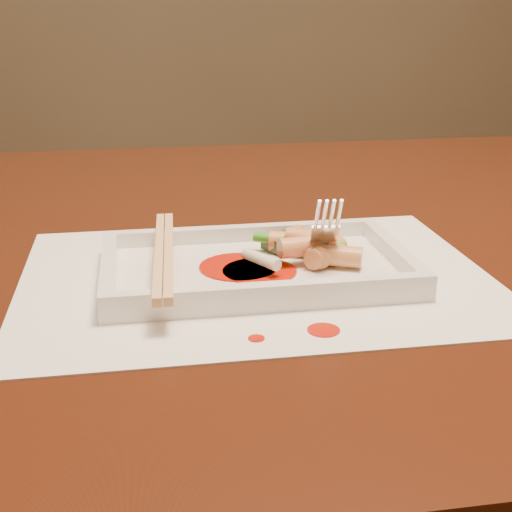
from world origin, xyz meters
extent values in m
cube|color=black|center=(0.00, 0.00, 0.73)|extent=(1.40, 0.90, 0.04)
cube|color=white|center=(-0.09, -0.14, 0.75)|extent=(0.40, 0.30, 0.00)
cylinder|color=red|center=(-0.06, -0.26, 0.75)|extent=(0.02, 0.02, 0.00)
cylinder|color=red|center=(-0.11, -0.26, 0.75)|extent=(0.01, 0.01, 0.00)
cube|color=white|center=(-0.09, -0.14, 0.76)|extent=(0.26, 0.16, 0.01)
cube|color=white|center=(-0.09, -0.07, 0.77)|extent=(0.26, 0.01, 0.01)
cube|color=white|center=(-0.09, -0.22, 0.77)|extent=(0.26, 0.01, 0.01)
cube|color=white|center=(-0.22, -0.14, 0.77)|extent=(0.01, 0.14, 0.01)
cube|color=white|center=(0.03, -0.14, 0.77)|extent=(0.01, 0.14, 0.01)
cube|color=black|center=(-0.06, -0.10, 0.77)|extent=(0.05, 0.04, 0.01)
cylinder|color=#EAEACC|center=(-0.09, -0.16, 0.77)|extent=(0.03, 0.04, 0.01)
cylinder|color=#288C16|center=(-0.05, -0.12, 0.77)|extent=(0.08, 0.05, 0.01)
cube|color=#E3B071|center=(-0.18, -0.14, 0.78)|extent=(0.02, 0.21, 0.01)
cube|color=#E3B071|center=(-0.17, -0.14, 0.78)|extent=(0.02, 0.21, 0.01)
cylinder|color=red|center=(-0.09, -0.15, 0.76)|extent=(0.06, 0.06, 0.00)
cylinder|color=red|center=(-0.11, -0.14, 0.76)|extent=(0.07, 0.07, 0.00)
cylinder|color=#EAB16D|center=(-0.03, -0.15, 0.77)|extent=(0.05, 0.03, 0.02)
cylinder|color=#EAB16D|center=(-0.05, -0.11, 0.77)|extent=(0.02, 0.04, 0.02)
cylinder|color=#EAB16D|center=(-0.04, -0.12, 0.78)|extent=(0.04, 0.04, 0.02)
cylinder|color=#EAB16D|center=(-0.05, -0.11, 0.77)|extent=(0.05, 0.03, 0.02)
cylinder|color=#EAB16D|center=(-0.03, -0.14, 0.77)|extent=(0.05, 0.05, 0.02)
cylinder|color=#EAB16D|center=(-0.05, -0.14, 0.78)|extent=(0.05, 0.02, 0.02)
cylinder|color=#EAB16D|center=(-0.04, -0.14, 0.77)|extent=(0.03, 0.05, 0.02)
cylinder|color=#EAB16D|center=(-0.04, -0.14, 0.77)|extent=(0.03, 0.04, 0.02)
camera|label=1|loc=(-0.19, -0.71, 0.98)|focal=50.00mm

